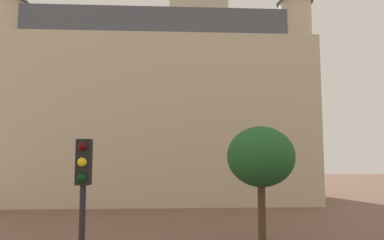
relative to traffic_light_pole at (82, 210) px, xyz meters
name	(u,v)px	position (x,y,z in m)	size (l,w,h in m)	color
landmark_building	(164,102)	(0.76, 27.49, 6.28)	(27.91, 13.90, 34.58)	beige
traffic_light_pole	(82,210)	(0.00, 0.00, 0.00)	(0.28, 0.34, 4.61)	black
tree_curb_far	(261,157)	(5.94, 9.44, 0.92)	(3.22, 3.22, 5.62)	#4C3823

